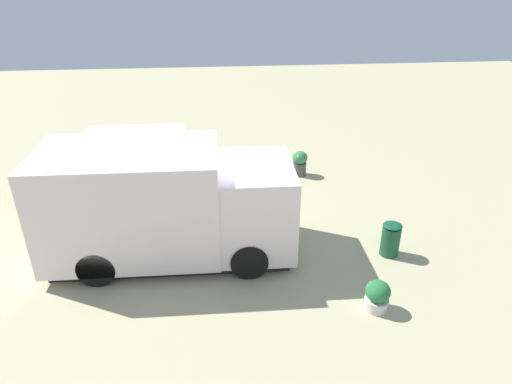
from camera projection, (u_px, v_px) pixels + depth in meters
ground_plane at (206, 242)px, 10.73m from camera, size 40.00×40.00×0.00m
food_truck at (165, 206)px, 9.80m from camera, size 2.89×5.30×2.51m
person_customer at (73, 188)px, 12.48m from camera, size 0.58×0.78×0.92m
planter_flowering_near at (216, 161)px, 14.08m from camera, size 0.59×0.59×0.81m
planter_flowering_far at (377, 296)px, 8.54m from camera, size 0.47×0.47×0.62m
planter_flowering_side at (300, 162)px, 13.94m from camera, size 0.46×0.46×0.77m
trash_bin at (391, 239)px, 10.13m from camera, size 0.42×0.42×0.79m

